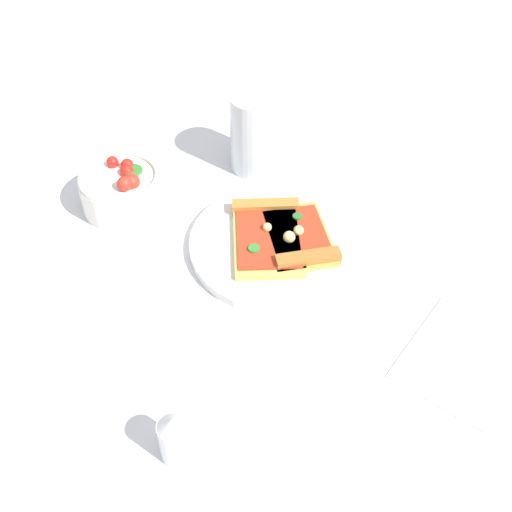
% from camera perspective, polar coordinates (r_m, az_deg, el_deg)
% --- Properties ---
extents(ground_plane, '(2.40, 2.40, 0.00)m').
position_cam_1_polar(ground_plane, '(0.91, 1.62, -0.65)').
color(ground_plane, silver).
rests_on(ground_plane, ground).
extents(plate, '(0.26, 0.26, 0.01)m').
position_cam_1_polar(plate, '(0.92, 2.38, 1.03)').
color(plate, silver).
rests_on(plate, ground_plane).
extents(pizza_slice_near, '(0.16, 0.14, 0.02)m').
position_cam_1_polar(pizza_slice_near, '(0.91, 3.83, 1.32)').
color(pizza_slice_near, gold).
rests_on(pizza_slice_near, plate).
extents(pizza_slice_far, '(0.18, 0.15, 0.02)m').
position_cam_1_polar(pizza_slice_far, '(0.92, 1.02, 2.08)').
color(pizza_slice_far, '#E5B256').
rests_on(pizza_slice_far, plate).
extents(salad_bowl, '(0.12, 0.12, 0.08)m').
position_cam_1_polar(salad_bowl, '(1.00, -11.76, 5.78)').
color(salad_bowl, white).
rests_on(salad_bowl, ground_plane).
extents(soda_glass, '(0.08, 0.08, 0.13)m').
position_cam_1_polar(soda_glass, '(1.04, -0.04, 10.70)').
color(soda_glass, silver).
rests_on(soda_glass, ground_plane).
extents(paper_napkin, '(0.19, 0.17, 0.00)m').
position_cam_1_polar(paper_napkin, '(0.84, 17.63, -8.63)').
color(paper_napkin, white).
rests_on(paper_napkin, ground_plane).
extents(pepper_shaker, '(0.03, 0.03, 0.07)m').
position_cam_1_polar(pepper_shaker, '(0.71, -7.23, -15.66)').
color(pepper_shaker, silver).
rests_on(pepper_shaker, ground_plane).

